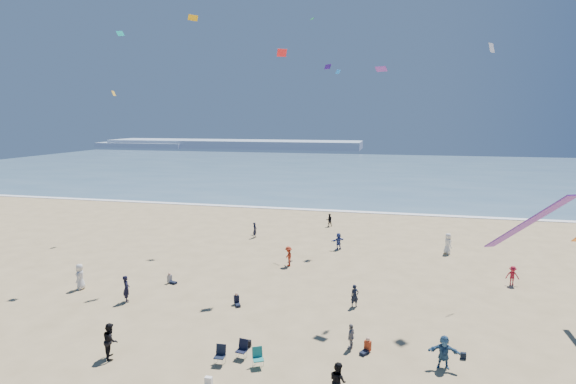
# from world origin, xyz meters

# --- Properties ---
(ocean) EXTENTS (220.00, 100.00, 0.06)m
(ocean) POSITION_xyz_m (0.00, 95.00, 0.03)
(ocean) COLOR #476B84
(ocean) RESTS_ON ground
(surf_line) EXTENTS (220.00, 1.20, 0.08)m
(surf_line) POSITION_xyz_m (0.00, 45.00, 0.04)
(surf_line) COLOR white
(surf_line) RESTS_ON ground
(headland_far) EXTENTS (110.00, 20.00, 3.20)m
(headland_far) POSITION_xyz_m (-60.00, 170.00, 1.60)
(headland_far) COLOR #7A8EA8
(headland_far) RESTS_ON ground
(headland_near) EXTENTS (40.00, 14.00, 2.00)m
(headland_near) POSITION_xyz_m (-100.00, 165.00, 1.00)
(headland_near) COLOR #7A8EA8
(headland_near) RESTS_ON ground
(standing_flyers) EXTENTS (32.32, 36.22, 1.95)m
(standing_flyers) POSITION_xyz_m (1.76, 15.61, 0.86)
(standing_flyers) COLOR black
(standing_flyers) RESTS_ON ground
(seated_group) EXTENTS (16.33, 18.79, 0.84)m
(seated_group) POSITION_xyz_m (-0.08, 6.68, 0.42)
(seated_group) COLOR white
(seated_group) RESTS_ON ground
(chair_cluster) EXTENTS (2.72, 1.46, 1.00)m
(chair_cluster) POSITION_xyz_m (0.06, 5.34, 0.50)
(chair_cluster) COLOR black
(chair_cluster) RESTS_ON ground
(white_tote) EXTENTS (0.35, 0.20, 0.40)m
(white_tote) POSITION_xyz_m (-0.77, 3.23, 0.20)
(white_tote) COLOR white
(white_tote) RESTS_ON ground
(black_backpack) EXTENTS (0.30, 0.22, 0.38)m
(black_backpack) POSITION_xyz_m (-0.05, 7.08, 0.19)
(black_backpack) COLOR black
(black_backpack) RESTS_ON ground
(navy_bag) EXTENTS (0.28, 0.18, 0.34)m
(navy_bag) POSITION_xyz_m (11.38, 8.45, 0.17)
(navy_bag) COLOR black
(navy_bag) RESTS_ON ground
(kites_aloft) EXTENTS (43.94, 45.34, 27.25)m
(kites_aloft) POSITION_xyz_m (9.00, 13.16, 14.02)
(kites_aloft) COLOR green
(kites_aloft) RESTS_ON ground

